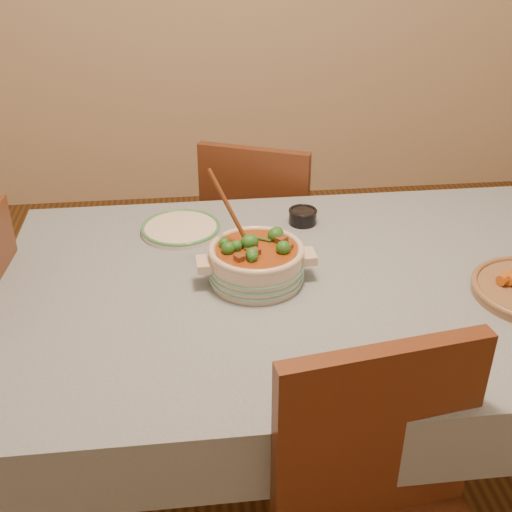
# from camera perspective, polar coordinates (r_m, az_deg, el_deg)

# --- Properties ---
(floor) EXTENTS (4.50, 4.50, 0.00)m
(floor) POSITION_cam_1_polar(r_m,az_deg,el_deg) (2.22, 4.14, -18.95)
(floor) COLOR #452913
(floor) RESTS_ON ground
(dining_table) EXTENTS (1.68, 1.08, 0.76)m
(dining_table) POSITION_cam_1_polar(r_m,az_deg,el_deg) (1.78, 4.92, -4.70)
(dining_table) COLOR brown
(dining_table) RESTS_ON floor
(stew_casserole) EXTENTS (0.32, 0.26, 0.30)m
(stew_casserole) POSITION_cam_1_polar(r_m,az_deg,el_deg) (1.69, 0.02, -0.36)
(stew_casserole) COLOR beige
(stew_casserole) RESTS_ON dining_table
(white_plate) EXTENTS (0.31, 0.31, 0.02)m
(white_plate) POSITION_cam_1_polar(r_m,az_deg,el_deg) (1.98, -6.70, 2.46)
(white_plate) COLOR silver
(white_plate) RESTS_ON dining_table
(condiment_bowl) EXTENTS (0.11, 0.11, 0.05)m
(condiment_bowl) POSITION_cam_1_polar(r_m,az_deg,el_deg) (2.01, 4.18, 3.61)
(condiment_bowl) COLOR black
(condiment_bowl) RESTS_ON dining_table
(chair_far) EXTENTS (0.54, 0.54, 0.88)m
(chair_far) POSITION_cam_1_polar(r_m,az_deg,el_deg) (2.53, 0.47, 2.24)
(chair_far) COLOR #542D19
(chair_far) RESTS_ON floor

